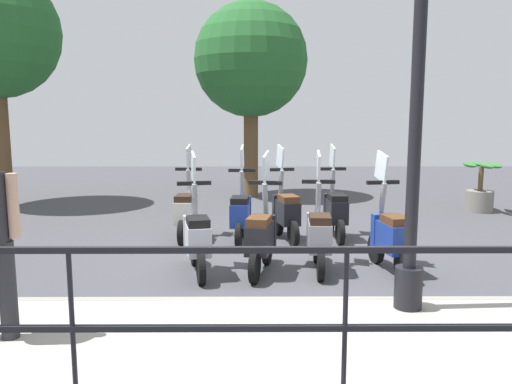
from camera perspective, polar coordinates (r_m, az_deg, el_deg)
name	(u,v)px	position (r m, az deg, el deg)	size (l,w,h in m)	color
ground_plane	(291,256)	(7.27, 3.99, -7.27)	(28.00, 28.00, 0.00)	#424247
promenade_walkway	(319,351)	(4.29, 7.27, -17.57)	(2.20, 20.00, 0.15)	#A39E93
fence_railing	(346,299)	(3.02, 10.22, -11.92)	(0.04, 16.03, 1.07)	black
lamp_post_near	(417,89)	(4.82, 17.95, 11.09)	(0.26, 0.90, 4.62)	black
tree_distant	(251,61)	(12.68, -0.60, 14.75)	(2.81, 2.81, 4.81)	brown
potted_palm	(480,191)	(11.62, 24.23, 0.11)	(1.06, 0.66, 1.05)	slate
scooter_near_0	(390,235)	(6.60, 15.08, -4.80)	(1.23, 0.47, 1.54)	black
scooter_near_1	(319,234)	(6.49, 7.21, -4.80)	(1.23, 0.44, 1.54)	black
scooter_near_2	(261,236)	(6.33, 0.60, -5.06)	(1.22, 0.49, 1.54)	black
scooter_near_3	(197,237)	(6.33, -6.75, -5.13)	(1.22, 0.50, 1.54)	black
scooter_far_0	(335,210)	(8.26, 9.05, -2.03)	(1.23, 0.44, 1.54)	black
scooter_far_1	(286,211)	(8.06, 3.42, -2.19)	(1.21, 0.51, 1.54)	black
scooter_far_2	(241,213)	(7.90, -1.77, -2.39)	(1.23, 0.44, 1.54)	black
scooter_far_3	(186,210)	(8.19, -7.97, -2.09)	(1.23, 0.44, 1.54)	black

